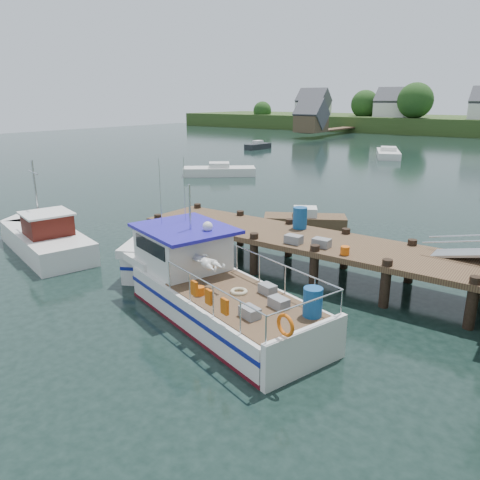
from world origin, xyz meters
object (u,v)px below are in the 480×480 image
Objects in this scene: moored_rowboat at (305,222)px; moored_a at (219,171)px; lobster_boat at (203,283)px; dock at (470,241)px; work_boat at (44,237)px; moored_d at (388,153)px; moored_e at (258,146)px.

moored_rowboat is 18.08m from moored_a.
dock is at bearing 53.03° from lobster_boat.
work_boat is at bearing -128.52° from moored_rowboat.
moored_rowboat is 0.70× the size of moored_a.
moored_rowboat is (-1.74, 9.98, -0.40)m from lobster_boat.
work_boat is 12.22m from moored_rowboat.
lobster_boat is 10.14m from moored_rowboat.
moored_e is at bearing -167.41° from moored_d.
moored_e is at bearing 131.25° from dock.
moored_a is (-6.63, 20.71, -0.20)m from work_boat.
work_boat is (-15.97, -4.31, -1.62)m from dock.
lobster_boat is at bearing -63.46° from moored_e.
moored_rowboat reaches higher than moored_d.
moored_d is at bearing 52.10° from moored_a.
moored_a is 1.46× the size of moored_e.
moored_e is (-9.37, 20.05, -0.00)m from moored_a.
dock is 4.01× the size of moored_e.
lobster_boat is 1.31× the size of moored_d.
work_boat reaches higher than moored_rowboat.
lobster_boat reaches higher than moored_a.
moored_d is (-15.25, 37.78, -1.81)m from dock.
moored_rowboat is at bearing 147.88° from dock.
moored_d is (0.73, 42.08, -0.19)m from work_boat.
moored_rowboat is at bearing -57.96° from moored_e.
lobster_boat reaches higher than work_boat.
work_boat reaches higher than moored_e.
moored_rowboat is at bearing 67.63° from work_boat.
dock is 8.27m from lobster_boat.
moored_a is (-15.97, 21.13, -0.42)m from lobster_boat.
lobster_boat is at bearing -144.49° from dock.
moored_e is at bearing 96.13° from moored_a.
lobster_boat is 43.37m from moored_d.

